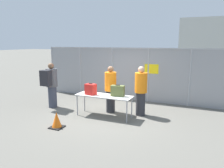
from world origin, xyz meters
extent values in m
plane|color=#605E56|center=(0.00, 0.00, 0.00)|extent=(120.00, 120.00, 0.00)
cylinder|color=#9EA0A5|center=(-4.21, 2.34, 1.16)|extent=(0.07, 0.07, 2.33)
cylinder|color=#9EA0A5|center=(-2.53, 2.34, 1.16)|extent=(0.07, 0.07, 2.33)
cylinder|color=#9EA0A5|center=(-0.84, 2.34, 1.16)|extent=(0.07, 0.07, 2.33)
cylinder|color=#9EA0A5|center=(0.84, 2.34, 1.16)|extent=(0.07, 0.07, 2.33)
cylinder|color=#9EA0A5|center=(2.53, 2.34, 1.16)|extent=(0.07, 0.07, 2.33)
cube|color=gray|center=(0.00, 2.34, 1.16)|extent=(8.42, 0.01, 2.33)
cube|color=#9EA0A5|center=(0.00, 2.34, 2.30)|extent=(8.42, 0.04, 0.04)
cube|color=yellow|center=(0.98, 2.33, 1.44)|extent=(0.60, 0.01, 0.40)
cube|color=silver|center=(-0.06, -0.18, 0.74)|extent=(1.98, 0.63, 0.02)
cylinder|color=#99999E|center=(-0.99, -0.43, 0.37)|extent=(0.04, 0.04, 0.73)
cylinder|color=#99999E|center=(0.87, -0.43, 0.37)|extent=(0.04, 0.04, 0.73)
cylinder|color=#99999E|center=(-0.99, 0.08, 0.37)|extent=(0.04, 0.04, 0.73)
cylinder|color=#99999E|center=(0.87, 0.08, 0.37)|extent=(0.04, 0.04, 0.73)
cube|color=red|center=(-0.53, -0.25, 0.94)|extent=(0.39, 0.29, 0.37)
cube|color=black|center=(-0.53, -0.25, 1.14)|extent=(0.14, 0.04, 0.02)
cube|color=#566033|center=(0.41, -0.09, 0.94)|extent=(0.47, 0.26, 0.36)
cube|color=black|center=(0.41, -0.09, 1.13)|extent=(0.16, 0.04, 0.02)
cylinder|color=#383D4C|center=(-2.42, 0.02, 0.42)|extent=(0.33, 0.33, 0.84)
cylinder|color=#4C4C51|center=(-2.42, 0.02, 1.19)|extent=(0.44, 0.44, 0.70)
sphere|color=brown|center=(-2.42, 0.02, 1.65)|extent=(0.23, 0.23, 0.23)
cube|color=#232328|center=(-2.42, -0.32, 1.22)|extent=(0.39, 0.24, 0.59)
cylinder|color=#2D2D33|center=(-0.05, 0.37, 0.41)|extent=(0.32, 0.32, 0.81)
cylinder|color=orange|center=(-0.05, 0.37, 1.15)|extent=(0.42, 0.42, 0.68)
sphere|color=brown|center=(-0.05, 0.37, 1.60)|extent=(0.22, 0.22, 0.22)
cylinder|color=#2D2D33|center=(1.06, 0.46, 0.41)|extent=(0.33, 0.33, 0.83)
cylinder|color=orange|center=(1.06, 0.46, 1.17)|extent=(0.43, 0.43, 0.69)
sphere|color=tan|center=(1.06, 0.46, 1.63)|extent=(0.22, 0.22, 0.22)
cube|color=white|center=(1.29, 3.85, 0.46)|extent=(3.05, 1.39, 0.55)
sphere|color=black|center=(0.75, 3.09, 0.33)|extent=(0.66, 0.66, 0.66)
sphere|color=black|center=(0.75, 4.62, 0.33)|extent=(0.66, 0.66, 0.66)
cylinder|color=#59595B|center=(-0.77, 3.85, 0.23)|extent=(1.07, 0.06, 0.06)
cube|color=black|center=(-0.93, -1.68, 0.01)|extent=(0.39, 0.39, 0.03)
cone|color=orange|center=(-0.93, -1.68, 0.24)|extent=(0.31, 0.31, 0.49)
camera|label=1|loc=(3.09, -6.76, 2.55)|focal=35.00mm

